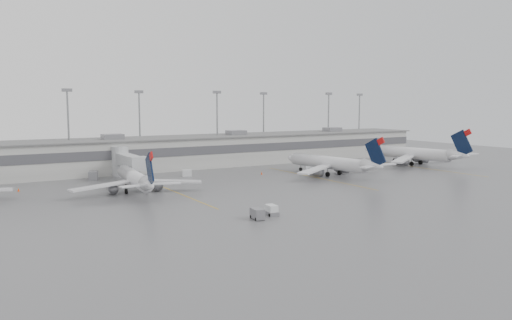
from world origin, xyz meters
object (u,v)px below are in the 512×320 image
baggage_tug (271,211)px  jet_far_right (415,153)px  jet_mid_right (332,163)px  jet_mid_left (136,178)px

baggage_tug → jet_far_right: bearing=32.0°
jet_mid_right → baggage_tug: jet_mid_right is taller
jet_mid_left → jet_mid_right: bearing=3.9°
jet_far_right → baggage_tug: size_ratio=12.45×
jet_mid_right → jet_far_right: bearing=-1.2°
jet_mid_left → baggage_tug: 31.86m
baggage_tug → jet_mid_left: bearing=118.1°
jet_mid_right → jet_far_right: (32.91, 4.43, 0.25)m
jet_mid_right → jet_far_right: size_ratio=0.93×
jet_mid_left → jet_mid_right: 47.10m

